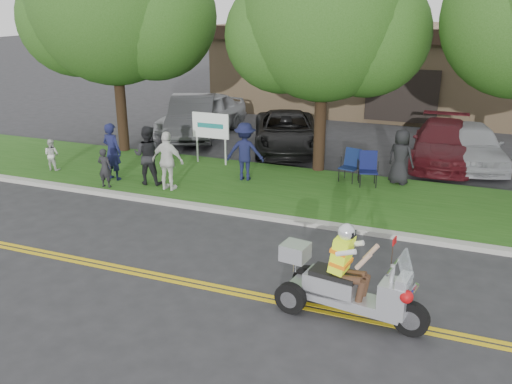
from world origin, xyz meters
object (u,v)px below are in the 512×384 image
(spectator_adult_right, at_px, (168,161))
(trike_scooter, at_px, (345,285))
(parked_car_right, at_px, (443,143))
(lawn_chair_b, at_px, (368,166))
(parked_car_left, at_px, (193,117))
(parked_car_far_right, at_px, (472,145))
(spectator_adult_left, at_px, (112,151))
(parked_car_far_left, at_px, (202,114))
(spectator_adult_mid, at_px, (148,155))
(lawn_chair_a, at_px, (351,163))
(parked_car_mid, at_px, (286,132))

(spectator_adult_right, bearing_deg, trike_scooter, 144.71)
(trike_scooter, relative_size, parked_car_right, 0.56)
(lawn_chair_b, distance_m, parked_car_left, 8.39)
(parked_car_left, bearing_deg, parked_car_far_right, -23.55)
(spectator_adult_left, xyz_separation_m, parked_car_left, (-0.46, 5.93, -0.15))
(parked_car_far_left, distance_m, parked_car_far_right, 10.17)
(lawn_chair_b, relative_size, parked_car_left, 0.20)
(spectator_adult_mid, height_order, parked_car_right, spectator_adult_mid)
(lawn_chair_b, relative_size, spectator_adult_mid, 0.57)
(spectator_adult_left, bearing_deg, parked_car_far_left, -78.88)
(trike_scooter, height_order, parked_car_left, trike_scooter)
(lawn_chair_a, distance_m, parked_car_right, 4.01)
(spectator_adult_mid, relative_size, parked_car_left, 0.35)
(spectator_adult_right, distance_m, parked_car_mid, 5.80)
(spectator_adult_left, bearing_deg, lawn_chair_b, -154.57)
(trike_scooter, height_order, spectator_adult_mid, spectator_adult_mid)
(lawn_chair_a, bearing_deg, parked_car_far_left, 163.01)
(parked_car_right, bearing_deg, parked_car_mid, -177.91)
(parked_car_far_left, bearing_deg, lawn_chair_b, -24.51)
(spectator_adult_left, relative_size, parked_car_far_left, 0.35)
(parked_car_far_right, bearing_deg, parked_car_far_left, 160.91)
(parked_car_mid, bearing_deg, lawn_chair_a, -65.64)
(lawn_chair_a, height_order, spectator_adult_right, spectator_adult_right)
(parked_car_far_left, height_order, parked_car_left, parked_car_far_left)
(spectator_adult_left, distance_m, parked_car_right, 10.53)
(parked_car_right, bearing_deg, trike_scooter, -96.79)
(parked_car_far_left, xyz_separation_m, parked_car_mid, (3.94, -1.16, -0.14))
(lawn_chair_b, height_order, spectator_adult_mid, spectator_adult_mid)
(lawn_chair_a, distance_m, spectator_adult_mid, 5.85)
(trike_scooter, relative_size, spectator_adult_right, 1.58)
(parked_car_mid, xyz_separation_m, parked_car_far_right, (6.19, 0.33, 0.03))
(parked_car_left, bearing_deg, lawn_chair_a, -48.80)
(lawn_chair_b, xyz_separation_m, parked_car_left, (-7.52, 3.71, 0.14))
(spectator_adult_mid, bearing_deg, spectator_adult_left, -10.11)
(spectator_adult_right, distance_m, parked_car_left, 6.63)
(lawn_chair_b, xyz_separation_m, parked_car_mid, (-3.47, 3.11, 0.02))
(spectator_adult_left, bearing_deg, spectator_adult_mid, -171.45)
(spectator_adult_mid, height_order, parked_car_far_left, spectator_adult_mid)
(lawn_chair_a, bearing_deg, spectator_adult_mid, -142.09)
(parked_car_mid, distance_m, parked_car_far_right, 6.20)
(parked_car_left, xyz_separation_m, parked_car_far_right, (10.25, -0.26, -0.10))
(lawn_chair_b, bearing_deg, parked_car_far_left, 134.74)
(parked_car_far_right, bearing_deg, parked_car_left, 164.11)
(spectator_adult_left, relative_size, parked_car_far_right, 0.41)
(parked_car_left, xyz_separation_m, parked_car_right, (9.35, -0.27, -0.12))
(lawn_chair_b, height_order, spectator_adult_left, spectator_adult_left)
(spectator_adult_right, relative_size, parked_car_far_left, 0.35)
(trike_scooter, distance_m, spectator_adult_left, 9.18)
(spectator_adult_mid, xyz_separation_m, parked_car_right, (7.69, 5.64, -0.28))
(lawn_chair_a, bearing_deg, lawn_chair_b, -6.20)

